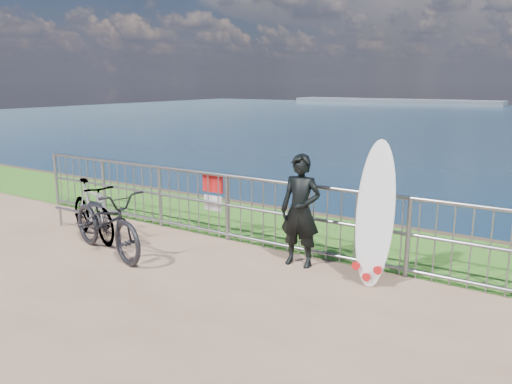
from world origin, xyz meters
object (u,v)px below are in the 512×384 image
Objects in this scene: surfer at (300,211)px; surfboard at (375,219)px; bicycle_near at (107,222)px; bicycle_far at (93,210)px.

surfboard is at bearing -8.66° from surfer.
surfboard is at bearing -59.08° from bicycle_near.
bicycle_near is 0.89m from bicycle_far.
surfboard reaches higher than bicycle_near.
surfer is at bearing -59.08° from bicycle_far.
surfer is 1.11m from surfboard.
surfboard is 0.96× the size of bicycle_near.
surfboard is 1.14× the size of bicycle_far.
surfboard is 4.67m from bicycle_far.
surfer is at bearing 176.42° from surfboard.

